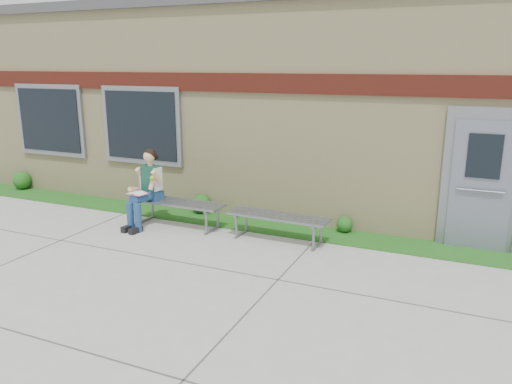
% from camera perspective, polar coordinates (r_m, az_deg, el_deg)
% --- Properties ---
extents(ground, '(80.00, 80.00, 0.00)m').
position_cam_1_polar(ground, '(7.10, -6.65, -10.14)').
color(ground, '#9E9E99').
rests_on(ground, ground).
extents(grass_strip, '(16.00, 0.80, 0.02)m').
position_cam_1_polar(grass_strip, '(9.27, 1.47, -3.99)').
color(grass_strip, '#154D14').
rests_on(grass_strip, ground).
extents(school_building, '(16.20, 6.22, 4.20)m').
position_cam_1_polar(school_building, '(12.03, 7.76, 10.34)').
color(school_building, beige).
rests_on(school_building, ground).
extents(bench_left, '(1.83, 0.55, 0.47)m').
position_cam_1_polar(bench_left, '(9.36, -8.95, -1.71)').
color(bench_left, slate).
rests_on(bench_left, ground).
extents(bench_right, '(1.77, 0.54, 0.46)m').
position_cam_1_polar(bench_right, '(8.49, 2.55, -3.33)').
color(bench_right, slate).
rests_on(bench_right, ground).
extents(girl, '(0.52, 0.90, 1.44)m').
position_cam_1_polar(girl, '(9.38, -12.46, 0.56)').
color(girl, navy).
rests_on(girl, ground).
extents(shrub_west, '(0.42, 0.42, 0.42)m').
position_cam_1_polar(shrub_west, '(13.20, -25.18, 1.22)').
color(shrub_west, '#154D14').
rests_on(shrub_west, grass_strip).
extents(shrub_mid, '(0.38, 0.38, 0.38)m').
position_cam_1_polar(shrub_mid, '(10.09, -6.28, -1.33)').
color(shrub_mid, '#154D14').
rests_on(shrub_mid, grass_strip).
extents(shrub_east, '(0.28, 0.28, 0.28)m').
position_cam_1_polar(shrub_east, '(9.06, 10.09, -3.65)').
color(shrub_east, '#154D14').
rests_on(shrub_east, grass_strip).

